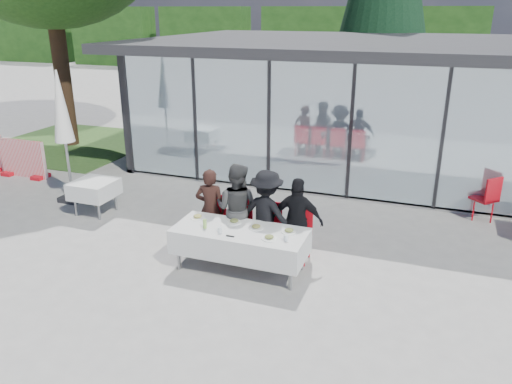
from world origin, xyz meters
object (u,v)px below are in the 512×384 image
plate_d (289,231)px  juice_bottle (205,224)px  diner_d (298,221)px  diner_c (267,214)px  dining_table (240,241)px  spare_chair_b (488,196)px  diner_chair_a (213,218)px  diner_chair_b (239,222)px  spare_table_left (94,189)px  diner_chair_d (299,231)px  plate_c (256,227)px  diner_b (237,208)px  market_umbrella (62,116)px  folded_eyeglasses (230,236)px  plate_extra (269,238)px  diner_chair_c (268,226)px  diner_a (210,209)px  plate_b (234,221)px  plate_a (198,217)px

plate_d → juice_bottle: juice_bottle is taller
diner_d → juice_bottle: bearing=29.1°
diner_c → diner_d: 0.57m
dining_table → spare_chair_b: size_ratio=2.32×
diner_chair_a → diner_chair_b: 0.53m
spare_table_left → diner_chair_d: bearing=-6.3°
juice_bottle → plate_c: bearing=19.3°
diner_b → diner_chair_b: 0.32m
market_umbrella → folded_eyeglasses: bearing=-22.6°
plate_extra → diner_chair_a: bearing=146.9°
diner_chair_c → juice_bottle: (-0.83, -0.90, 0.29)m
dining_table → spare_chair_b: 5.56m
diner_a → plate_extra: 1.64m
plate_d → spare_table_left: (-4.72, 1.10, -0.22)m
plate_d → spare_table_left: plate_d is taller
spare_table_left → diner_chair_a: bearing=-9.6°
diner_d → plate_d: diner_d is taller
plate_d → plate_extra: size_ratio=1.00×
plate_b → plate_a: bearing=-177.0°
diner_chair_c → spare_chair_b: bearing=38.2°
diner_b → plate_c: size_ratio=6.70×
dining_table → diner_chair_c: (0.25, 0.75, -0.00)m
spare_table_left → plate_c: bearing=-15.2°
diner_b → juice_bottle: bearing=74.2°
plate_d → spare_chair_b: bearing=47.6°
diner_d → diner_chair_d: (0.00, 0.10, -0.23)m
spare_table_left → diner_c: bearing=-8.6°
plate_extra → market_umbrella: (-5.49, 1.89, 1.22)m
diner_chair_d → diner_a: bearing=-176.4°
plate_c → plate_d: 0.57m
plate_c → diner_a: bearing=155.0°
diner_chair_c → plate_b: (-0.45, -0.52, 0.24)m
diner_a → diner_chair_b: bearing=-179.6°
plate_d → diner_chair_d: bearing=88.3°
diner_b → plate_a: 0.73m
diner_chair_b → diner_c: (0.57, -0.10, 0.27)m
diner_chair_b → diner_d: 1.17m
diner_chair_b → spare_chair_b: size_ratio=1.00×
diner_chair_b → juice_bottle: bearing=-106.3°
diner_chair_c → plate_d: size_ratio=3.88×
plate_b → plate_extra: (0.77, -0.41, 0.00)m
plate_extra → spare_chair_b: (3.51, 3.95, -0.24)m
plate_b → diner_b: bearing=105.8°
plate_d → spare_chair_b: 4.87m
diner_chair_a → market_umbrella: bearing=166.6°
folded_eyeglasses → spare_table_left: (-3.86, 1.58, -0.20)m
diner_a → plate_c: (1.08, -0.51, 0.01)m
plate_extra → folded_eyeglasses: plate_extra is taller
diner_chair_c → diner_d: size_ratio=0.63×
diner_chair_b → plate_d: bearing=-27.1°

